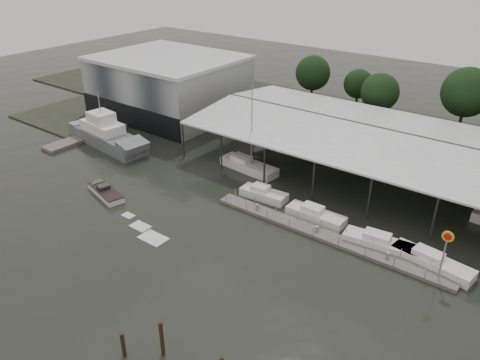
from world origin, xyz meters
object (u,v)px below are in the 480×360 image
Objects in this scene: grey_trawler at (107,136)px; white_sailboat at (248,166)px; shell_fuel_sign at (446,246)px; speedboat_underway at (104,191)px.

grey_trawler is 1.31× the size of white_sailboat.
shell_fuel_sign is 51.73m from grey_trawler.
white_sailboat is at bearing 20.96° from grey_trawler.
white_sailboat reaches higher than speedboat_underway.
shell_fuel_sign is at bearing 3.42° from grey_trawler.
speedboat_underway is (-10.60, -16.70, -0.26)m from white_sailboat.
white_sailboat is 19.78m from speedboat_underway.
grey_trawler reaches higher than shell_fuel_sign.
white_sailboat is at bearing 163.34° from shell_fuel_sign.
shell_fuel_sign is 0.31× the size of speedboat_underway.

